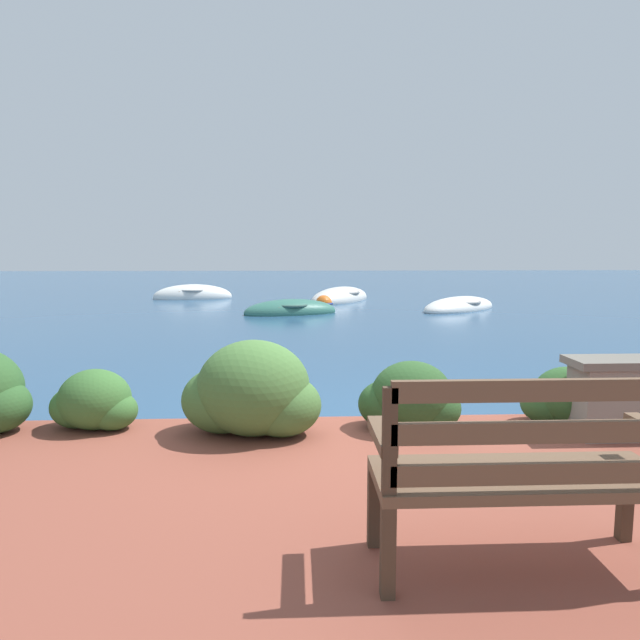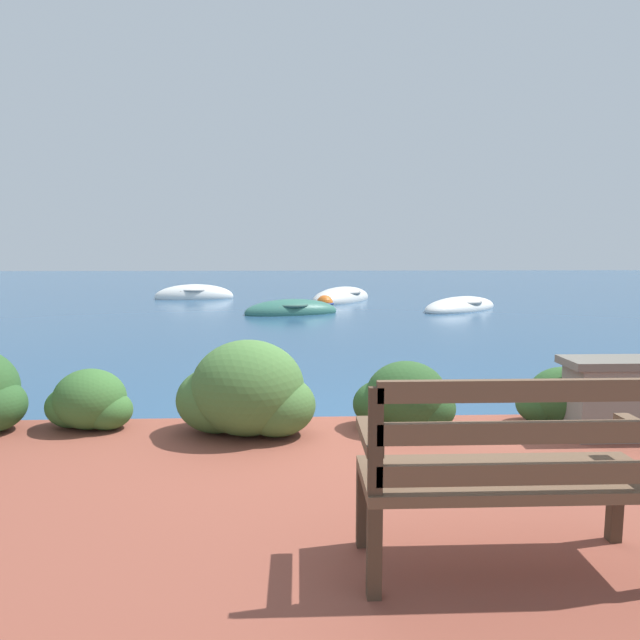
{
  "view_description": "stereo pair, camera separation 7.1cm",
  "coord_description": "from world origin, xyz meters",
  "px_view_note": "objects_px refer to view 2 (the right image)",
  "views": [
    {
      "loc": [
        -0.42,
        -4.81,
        1.67
      ],
      "look_at": [
        0.1,
        6.88,
        0.21
      ],
      "focal_mm": 32.0,
      "sensor_mm": 36.0,
      "label": 1
    },
    {
      "loc": [
        -0.35,
        -4.81,
        1.67
      ],
      "look_at": [
        0.1,
        6.88,
        0.21
      ],
      "focal_mm": 32.0,
      "sensor_mm": 36.0,
      "label": 2
    }
  ],
  "objects_px": {
    "park_bench": "(512,470)",
    "mooring_buoy": "(325,304)",
    "rowboat_mid": "(460,308)",
    "rowboat_far": "(341,299)",
    "rowboat_nearest": "(291,312)",
    "rowboat_outer": "(194,296)"
  },
  "relations": [
    {
      "from": "rowboat_outer",
      "to": "rowboat_nearest",
      "type": "bearing_deg",
      "value": 115.83
    },
    {
      "from": "rowboat_nearest",
      "to": "rowboat_far",
      "type": "relative_size",
      "value": 0.75
    },
    {
      "from": "rowboat_mid",
      "to": "mooring_buoy",
      "type": "relative_size",
      "value": 5.57
    },
    {
      "from": "park_bench",
      "to": "mooring_buoy",
      "type": "distance_m",
      "value": 14.25
    },
    {
      "from": "park_bench",
      "to": "rowboat_far",
      "type": "distance_m",
      "value": 16.1
    },
    {
      "from": "rowboat_outer",
      "to": "mooring_buoy",
      "type": "xyz_separation_m",
      "value": [
        4.31,
        -2.87,
        0.01
      ]
    },
    {
      "from": "rowboat_far",
      "to": "mooring_buoy",
      "type": "xyz_separation_m",
      "value": [
        -0.63,
        -1.85,
        0.02
      ]
    },
    {
      "from": "rowboat_nearest",
      "to": "rowboat_outer",
      "type": "bearing_deg",
      "value": -71.48
    },
    {
      "from": "rowboat_outer",
      "to": "park_bench",
      "type": "bearing_deg",
      "value": 95.22
    },
    {
      "from": "park_bench",
      "to": "rowboat_mid",
      "type": "xyz_separation_m",
      "value": [
        3.57,
        13.22,
        -0.65
      ]
    },
    {
      "from": "rowboat_far",
      "to": "mooring_buoy",
      "type": "height_order",
      "value": "rowboat_far"
    },
    {
      "from": "rowboat_nearest",
      "to": "park_bench",
      "type": "bearing_deg",
      "value": 78.45
    },
    {
      "from": "park_bench",
      "to": "rowboat_nearest",
      "type": "relative_size",
      "value": 0.5
    },
    {
      "from": "park_bench",
      "to": "rowboat_outer",
      "type": "bearing_deg",
      "value": 99.39
    },
    {
      "from": "rowboat_mid",
      "to": "rowboat_outer",
      "type": "relative_size",
      "value": 1.09
    },
    {
      "from": "mooring_buoy",
      "to": "park_bench",
      "type": "bearing_deg",
      "value": -89.36
    },
    {
      "from": "rowboat_mid",
      "to": "rowboat_far",
      "type": "distance_m",
      "value": 4.22
    },
    {
      "from": "rowboat_far",
      "to": "mooring_buoy",
      "type": "distance_m",
      "value": 1.96
    },
    {
      "from": "rowboat_nearest",
      "to": "rowboat_outer",
      "type": "distance_m",
      "value": 5.8
    },
    {
      "from": "rowboat_far",
      "to": "park_bench",
      "type": "bearing_deg",
      "value": 27.67
    },
    {
      "from": "rowboat_nearest",
      "to": "rowboat_outer",
      "type": "height_order",
      "value": "rowboat_outer"
    },
    {
      "from": "rowboat_nearest",
      "to": "rowboat_mid",
      "type": "bearing_deg",
      "value": 173.61
    }
  ]
}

